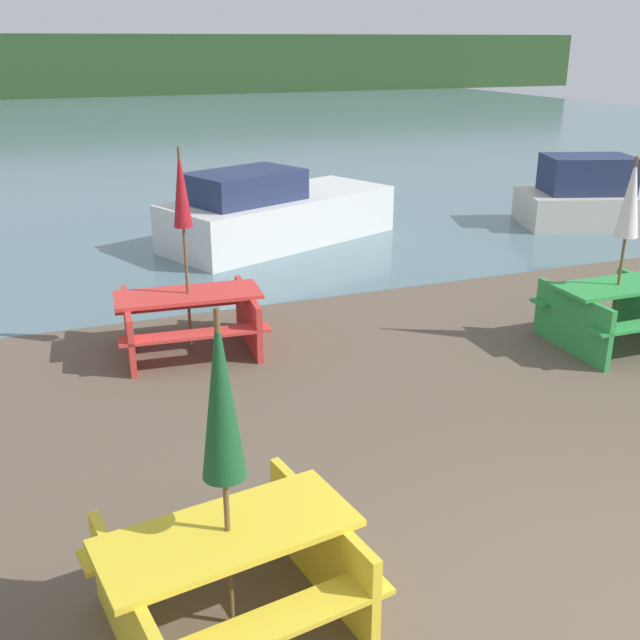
# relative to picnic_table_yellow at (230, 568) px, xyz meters

# --- Properties ---
(water) EXTENTS (60.00, 50.00, 0.00)m
(water) POSITION_rel_picnic_table_yellow_xyz_m (2.55, 30.95, -0.44)
(water) COLOR slate
(water) RESTS_ON ground_plane
(far_treeline) EXTENTS (80.00, 1.60, 4.00)m
(far_treeline) POSITION_rel_picnic_table_yellow_xyz_m (2.55, 50.95, 1.56)
(far_treeline) COLOR #284723
(far_treeline) RESTS_ON water
(picnic_table_yellow) EXTENTS (1.81, 1.61, 0.73)m
(picnic_table_yellow) POSITION_rel_picnic_table_yellow_xyz_m (0.00, 0.00, 0.00)
(picnic_table_yellow) COLOR yellow
(picnic_table_yellow) RESTS_ON ground_plane
(picnic_table_green) EXTENTS (1.56, 1.40, 0.79)m
(picnic_table_green) POSITION_rel_picnic_table_yellow_xyz_m (5.71, 2.95, 0.03)
(picnic_table_green) COLOR green
(picnic_table_green) RESTS_ON ground_plane
(picnic_table_red) EXTENTS (1.85, 1.52, 0.74)m
(picnic_table_red) POSITION_rel_picnic_table_yellow_xyz_m (0.74, 4.71, 0.01)
(picnic_table_red) COLOR red
(picnic_table_red) RESTS_ON ground_plane
(umbrella_white) EXTENTS (0.28, 0.28, 2.34)m
(umbrella_white) POSITION_rel_picnic_table_yellow_xyz_m (5.71, 2.95, 1.40)
(umbrella_white) COLOR brown
(umbrella_white) RESTS_ON ground_plane
(umbrella_crimson) EXTENTS (0.22, 0.22, 2.48)m
(umbrella_crimson) POSITION_rel_picnic_table_yellow_xyz_m (0.74, 4.71, 1.53)
(umbrella_crimson) COLOR brown
(umbrella_crimson) RESTS_ON ground_plane
(umbrella_darkgreen) EXTENTS (0.27, 0.27, 2.21)m
(umbrella_darkgreen) POSITION_rel_picnic_table_yellow_xyz_m (0.00, 0.00, 1.21)
(umbrella_darkgreen) COLOR brown
(umbrella_darkgreen) RESTS_ON ground_plane
(boat) EXTENTS (4.83, 3.38, 1.42)m
(boat) POSITION_rel_picnic_table_yellow_xyz_m (3.35, 9.34, 0.12)
(boat) COLOR silver
(boat) RESTS_ON water
(boat_second) EXTENTS (4.20, 2.79, 1.41)m
(boat_second) POSITION_rel_picnic_table_yellow_xyz_m (10.23, 8.22, 0.08)
(boat_second) COLOR beige
(boat_second) RESTS_ON water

